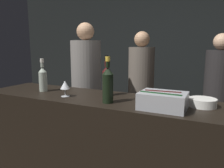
{
  "coord_description": "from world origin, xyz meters",
  "views": [
    {
      "loc": [
        0.8,
        -1.31,
        1.47
      ],
      "look_at": [
        0.0,
        0.32,
        1.16
      ],
      "focal_mm": 35.0,
      "sensor_mm": 36.0,
      "label": 1
    }
  ],
  "objects_px": {
    "wine_glass": "(65,85)",
    "person_blond_tee": "(141,85)",
    "red_wine_bottle_black_foil": "(106,80)",
    "person_in_hoodie": "(218,90)",
    "champagne_bottle": "(108,84)",
    "person_grey_polo": "(87,87)",
    "ice_bin_with_bottles": "(163,100)",
    "white_wine_bottle": "(43,78)",
    "bowl_white": "(203,102)"
  },
  "relations": [
    {
      "from": "red_wine_bottle_black_foil",
      "to": "person_grey_polo",
      "type": "height_order",
      "value": "person_grey_polo"
    },
    {
      "from": "white_wine_bottle",
      "to": "person_blond_tee",
      "type": "height_order",
      "value": "person_blond_tee"
    },
    {
      "from": "person_blond_tee",
      "to": "ice_bin_with_bottles",
      "type": "bearing_deg",
      "value": 16.15
    },
    {
      "from": "wine_glass",
      "to": "red_wine_bottle_black_foil",
      "type": "bearing_deg",
      "value": 31.76
    },
    {
      "from": "red_wine_bottle_black_foil",
      "to": "person_in_hoodie",
      "type": "relative_size",
      "value": 0.22
    },
    {
      "from": "wine_glass",
      "to": "champagne_bottle",
      "type": "distance_m",
      "value": 0.43
    },
    {
      "from": "bowl_white",
      "to": "champagne_bottle",
      "type": "relative_size",
      "value": 0.54
    },
    {
      "from": "bowl_white",
      "to": "white_wine_bottle",
      "type": "height_order",
      "value": "white_wine_bottle"
    },
    {
      "from": "bowl_white",
      "to": "person_in_hoodie",
      "type": "relative_size",
      "value": 0.12
    },
    {
      "from": "wine_glass",
      "to": "red_wine_bottle_black_foil",
      "type": "xyz_separation_m",
      "value": [
        0.31,
        0.19,
        0.05
      ]
    },
    {
      "from": "bowl_white",
      "to": "white_wine_bottle",
      "type": "relative_size",
      "value": 0.62
    },
    {
      "from": "white_wine_bottle",
      "to": "person_in_hoodie",
      "type": "height_order",
      "value": "person_in_hoodie"
    },
    {
      "from": "champagne_bottle",
      "to": "red_wine_bottle_black_foil",
      "type": "distance_m",
      "value": 0.25
    },
    {
      "from": "champagne_bottle",
      "to": "person_blond_tee",
      "type": "bearing_deg",
      "value": 98.18
    },
    {
      "from": "champagne_bottle",
      "to": "person_blond_tee",
      "type": "xyz_separation_m",
      "value": [
        -0.2,
        1.4,
        -0.26
      ]
    },
    {
      "from": "wine_glass",
      "to": "person_in_hoodie",
      "type": "xyz_separation_m",
      "value": [
        1.2,
        1.6,
        -0.23
      ]
    },
    {
      "from": "person_in_hoodie",
      "to": "person_grey_polo",
      "type": "distance_m",
      "value": 1.7
    },
    {
      "from": "bowl_white",
      "to": "person_blond_tee",
      "type": "relative_size",
      "value": 0.12
    },
    {
      "from": "ice_bin_with_bottles",
      "to": "person_grey_polo",
      "type": "height_order",
      "value": "person_grey_polo"
    },
    {
      "from": "ice_bin_with_bottles",
      "to": "red_wine_bottle_black_foil",
      "type": "height_order",
      "value": "red_wine_bottle_black_foil"
    },
    {
      "from": "white_wine_bottle",
      "to": "person_grey_polo",
      "type": "relative_size",
      "value": 0.18
    },
    {
      "from": "person_blond_tee",
      "to": "person_grey_polo",
      "type": "xyz_separation_m",
      "value": [
        -0.5,
        -0.63,
        0.05
      ]
    },
    {
      "from": "ice_bin_with_bottles",
      "to": "person_in_hoodie",
      "type": "relative_size",
      "value": 0.2
    },
    {
      "from": "person_in_hoodie",
      "to": "person_blond_tee",
      "type": "height_order",
      "value": "person_blond_tee"
    },
    {
      "from": "wine_glass",
      "to": "red_wine_bottle_black_foil",
      "type": "distance_m",
      "value": 0.36
    },
    {
      "from": "bowl_white",
      "to": "person_in_hoodie",
      "type": "xyz_separation_m",
      "value": [
        0.1,
        1.42,
        -0.16
      ]
    },
    {
      "from": "white_wine_bottle",
      "to": "person_blond_tee",
      "type": "xyz_separation_m",
      "value": [
        0.57,
        1.29,
        -0.24
      ]
    },
    {
      "from": "person_in_hoodie",
      "to": "person_grey_polo",
      "type": "xyz_separation_m",
      "value": [
        -1.47,
        -0.85,
        0.07
      ]
    },
    {
      "from": "champagne_bottle",
      "to": "white_wine_bottle",
      "type": "xyz_separation_m",
      "value": [
        -0.77,
        0.12,
        -0.02
      ]
    },
    {
      "from": "ice_bin_with_bottles",
      "to": "white_wine_bottle",
      "type": "relative_size",
      "value": 1.01
    },
    {
      "from": "white_wine_bottle",
      "to": "red_wine_bottle_black_foil",
      "type": "bearing_deg",
      "value": 8.51
    },
    {
      "from": "champagne_bottle",
      "to": "white_wine_bottle",
      "type": "distance_m",
      "value": 0.78
    },
    {
      "from": "white_wine_bottle",
      "to": "person_in_hoodie",
      "type": "bearing_deg",
      "value": 44.4
    },
    {
      "from": "red_wine_bottle_black_foil",
      "to": "person_in_hoodie",
      "type": "bearing_deg",
      "value": 57.62
    },
    {
      "from": "wine_glass",
      "to": "ice_bin_with_bottles",
      "type": "bearing_deg",
      "value": -0.24
    },
    {
      "from": "ice_bin_with_bottles",
      "to": "white_wine_bottle",
      "type": "bearing_deg",
      "value": 175.36
    },
    {
      "from": "wine_glass",
      "to": "person_blond_tee",
      "type": "relative_size",
      "value": 0.08
    },
    {
      "from": "person_in_hoodie",
      "to": "red_wine_bottle_black_foil",
      "type": "bearing_deg",
      "value": 17.94
    },
    {
      "from": "person_grey_polo",
      "to": "wine_glass",
      "type": "bearing_deg",
      "value": -89.79
    },
    {
      "from": "bowl_white",
      "to": "person_grey_polo",
      "type": "relative_size",
      "value": 0.11
    },
    {
      "from": "wine_glass",
      "to": "champagne_bottle",
      "type": "relative_size",
      "value": 0.39
    },
    {
      "from": "ice_bin_with_bottles",
      "to": "bowl_white",
      "type": "distance_m",
      "value": 0.31
    },
    {
      "from": "bowl_white",
      "to": "person_blond_tee",
      "type": "distance_m",
      "value": 1.49
    },
    {
      "from": "champagne_bottle",
      "to": "person_grey_polo",
      "type": "height_order",
      "value": "person_grey_polo"
    },
    {
      "from": "person_blond_tee",
      "to": "bowl_white",
      "type": "bearing_deg",
      "value": 28.01
    },
    {
      "from": "wine_glass",
      "to": "person_in_hoodie",
      "type": "distance_m",
      "value": 2.02
    },
    {
      "from": "ice_bin_with_bottles",
      "to": "white_wine_bottle",
      "type": "height_order",
      "value": "white_wine_bottle"
    },
    {
      "from": "person_grey_polo",
      "to": "red_wine_bottle_black_foil",
      "type": "bearing_deg",
      "value": -63.86
    },
    {
      "from": "wine_glass",
      "to": "person_in_hoodie",
      "type": "bearing_deg",
      "value": 53.12
    },
    {
      "from": "bowl_white",
      "to": "wine_glass",
      "type": "relative_size",
      "value": 1.4
    }
  ]
}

